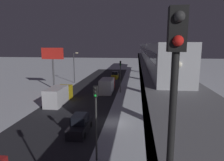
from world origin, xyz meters
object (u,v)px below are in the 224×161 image
(subway_train, at_px, (149,50))
(rail_signal, at_px, (175,70))
(commercial_billboard, at_px, (53,58))
(sedan_yellow, at_px, (115,76))
(sedan_black, at_px, (80,125))
(delivery_van, at_px, (59,95))
(traffic_light_mid, at_px, (120,72))
(box_truck, at_px, (107,85))
(traffic_light_near, at_px, (96,113))

(subway_train, distance_m, rail_signal, 47.08)
(subway_train, relative_size, commercial_billboard, 8.32)
(sedan_yellow, bearing_deg, commercial_billboard, -127.32)
(sedan_black, xyz_separation_m, delivery_van, (6.60, -10.40, 0.56))
(subway_train, distance_m, delivery_van, 26.68)
(traffic_light_mid, bearing_deg, delivery_van, 42.09)
(box_truck, bearing_deg, sedan_yellow, -89.31)
(rail_signal, bearing_deg, commercial_billboard, -63.11)
(box_truck, xyz_separation_m, commercial_billboard, (11.94, -1.12, 5.48))
(sedan_black, bearing_deg, rail_signal, -66.86)
(rail_signal, distance_m, traffic_light_near, 12.52)
(subway_train, relative_size, rail_signal, 18.52)
(subway_train, height_order, commercial_billboard, subway_train)
(sedan_black, distance_m, commercial_billboard, 24.50)
(rail_signal, relative_size, sedan_yellow, 0.99)
(box_truck, relative_size, traffic_light_mid, 1.16)
(sedan_black, relative_size, traffic_light_near, 0.74)
(subway_train, relative_size, sedan_black, 15.66)
(rail_signal, bearing_deg, traffic_light_near, -69.89)
(traffic_light_near, bearing_deg, rail_signal, 110.11)
(box_truck, bearing_deg, subway_train, -127.50)
(traffic_light_mid, bearing_deg, subway_train, -116.94)
(traffic_light_mid, bearing_deg, commercial_billboard, -6.44)
(rail_signal, relative_size, box_truck, 0.54)
(rail_signal, height_order, sedan_black, rail_signal)
(box_truck, height_order, delivery_van, same)
(box_truck, xyz_separation_m, traffic_light_mid, (-2.70, 0.53, 2.85))
(sedan_black, height_order, box_truck, box_truck)
(subway_train, relative_size, sedan_yellow, 18.33)
(delivery_van, xyz_separation_m, commercial_billboard, (5.14, -10.23, 5.48))
(rail_signal, xyz_separation_m, sedan_yellow, (6.86, -52.10, -8.28))
(sedan_yellow, bearing_deg, subway_train, -29.44)
(box_truck, height_order, traffic_light_near, traffic_light_near)
(sedan_black, xyz_separation_m, sedan_yellow, (-0.00, -36.03, 0.01))
(sedan_black, bearing_deg, traffic_light_near, -61.04)
(rail_signal, relative_size, traffic_light_near, 0.62)
(commercial_billboard, bearing_deg, traffic_light_mid, 173.56)
(delivery_van, height_order, traffic_light_mid, traffic_light_mid)
(sedan_yellow, height_order, commercial_billboard, commercial_billboard)
(delivery_van, bearing_deg, rail_signal, 116.97)
(delivery_van, relative_size, commercial_billboard, 0.83)
(traffic_light_near, height_order, traffic_light_mid, same)
(sedan_yellow, xyz_separation_m, delivery_van, (6.60, 25.63, 0.55))
(commercial_billboard, bearing_deg, subway_train, -153.52)
(box_truck, bearing_deg, delivery_van, 53.26)
(traffic_light_near, xyz_separation_m, traffic_light_mid, (0.00, -24.22, 0.00))
(rail_signal, xyz_separation_m, commercial_billboard, (18.61, -36.69, -2.25))
(subway_train, height_order, sedan_yellow, subway_train)
(sedan_black, bearing_deg, box_truck, 89.41)
(subway_train, bearing_deg, traffic_light_mid, 63.06)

